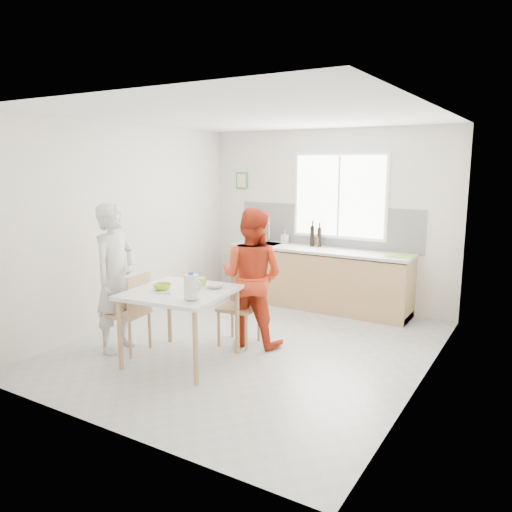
{
  "coord_description": "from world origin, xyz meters",
  "views": [
    {
      "loc": [
        3.01,
        -4.89,
        2.19
      ],
      "look_at": [
        -0.05,
        0.2,
        1.08
      ],
      "focal_mm": 35.0,
      "sensor_mm": 36.0,
      "label": 1
    }
  ],
  "objects_px": {
    "wine_bottle_a": "(312,236)",
    "bowl_green": "(162,287)",
    "dining_table": "(180,298)",
    "person_white": "(116,278)",
    "milk_jug": "(192,286)",
    "chair_far": "(241,302)",
    "chair_left": "(131,309)",
    "bowl_white": "(215,286)",
    "wine_bottle_b": "(319,237)",
    "person_red": "(252,277)"
  },
  "relations": [
    {
      "from": "person_red",
      "to": "wine_bottle_a",
      "type": "bearing_deg",
      "value": -93.22
    },
    {
      "from": "person_white",
      "to": "dining_table",
      "type": "bearing_deg",
      "value": -90.0
    },
    {
      "from": "person_red",
      "to": "bowl_white",
      "type": "relative_size",
      "value": 8.56
    },
    {
      "from": "bowl_green",
      "to": "chair_left",
      "type": "bearing_deg",
      "value": -179.12
    },
    {
      "from": "wine_bottle_a",
      "to": "milk_jug",
      "type": "bearing_deg",
      "value": -88.21
    },
    {
      "from": "dining_table",
      "to": "person_white",
      "type": "distance_m",
      "value": 0.89
    },
    {
      "from": "milk_jug",
      "to": "dining_table",
      "type": "bearing_deg",
      "value": 139.12
    },
    {
      "from": "chair_far",
      "to": "bowl_green",
      "type": "distance_m",
      "value": 1.08
    },
    {
      "from": "bowl_green",
      "to": "milk_jug",
      "type": "relative_size",
      "value": 0.77
    },
    {
      "from": "bowl_white",
      "to": "chair_left",
      "type": "bearing_deg",
      "value": -158.83
    },
    {
      "from": "chair_left",
      "to": "person_red",
      "type": "xyz_separation_m",
      "value": [
        1.06,
        0.97,
        0.32
      ]
    },
    {
      "from": "chair_far",
      "to": "bowl_white",
      "type": "height_order",
      "value": "chair_far"
    },
    {
      "from": "dining_table",
      "to": "bowl_white",
      "type": "bearing_deg",
      "value": 46.65
    },
    {
      "from": "chair_left",
      "to": "person_white",
      "type": "height_order",
      "value": "person_white"
    },
    {
      "from": "person_red",
      "to": "milk_jug",
      "type": "xyz_separation_m",
      "value": [
        -0.03,
        -1.13,
        0.13
      ]
    },
    {
      "from": "chair_far",
      "to": "wine_bottle_b",
      "type": "xyz_separation_m",
      "value": [
        0.13,
        2.03,
        0.56
      ]
    },
    {
      "from": "person_red",
      "to": "wine_bottle_a",
      "type": "height_order",
      "value": "person_red"
    },
    {
      "from": "dining_table",
      "to": "person_red",
      "type": "relative_size",
      "value": 0.71
    },
    {
      "from": "wine_bottle_a",
      "to": "wine_bottle_b",
      "type": "bearing_deg",
      "value": 3.09
    },
    {
      "from": "bowl_white",
      "to": "bowl_green",
      "type": "bearing_deg",
      "value": -142.2
    },
    {
      "from": "milk_jug",
      "to": "wine_bottle_a",
      "type": "height_order",
      "value": "wine_bottle_a"
    },
    {
      "from": "bowl_white",
      "to": "wine_bottle_b",
      "type": "relative_size",
      "value": 0.65
    },
    {
      "from": "bowl_green",
      "to": "person_red",
      "type": "bearing_deg",
      "value": 59.01
    },
    {
      "from": "chair_far",
      "to": "dining_table",
      "type": "bearing_deg",
      "value": -113.11
    },
    {
      "from": "dining_table",
      "to": "milk_jug",
      "type": "height_order",
      "value": "milk_jug"
    },
    {
      "from": "chair_left",
      "to": "wine_bottle_a",
      "type": "height_order",
      "value": "wine_bottle_a"
    },
    {
      "from": "wine_bottle_a",
      "to": "bowl_green",
      "type": "bearing_deg",
      "value": -98.66
    },
    {
      "from": "chair_left",
      "to": "chair_far",
      "type": "distance_m",
      "value": 1.32
    },
    {
      "from": "wine_bottle_a",
      "to": "chair_far",
      "type": "bearing_deg",
      "value": -90.22
    },
    {
      "from": "bowl_green",
      "to": "bowl_white",
      "type": "xyz_separation_m",
      "value": [
        0.46,
        0.36,
        -0.01
      ]
    },
    {
      "from": "dining_table",
      "to": "bowl_green",
      "type": "bearing_deg",
      "value": -159.12
    },
    {
      "from": "chair_left",
      "to": "bowl_white",
      "type": "relative_size",
      "value": 4.81
    },
    {
      "from": "person_red",
      "to": "bowl_green",
      "type": "bearing_deg",
      "value": 52.17
    },
    {
      "from": "person_red",
      "to": "wine_bottle_b",
      "type": "distance_m",
      "value": 2.02
    },
    {
      "from": "bowl_white",
      "to": "wine_bottle_b",
      "type": "xyz_separation_m",
      "value": [
        0.11,
        2.61,
        0.23
      ]
    },
    {
      "from": "chair_left",
      "to": "bowl_white",
      "type": "xyz_separation_m",
      "value": [
        0.94,
        0.36,
        0.32
      ]
    },
    {
      "from": "dining_table",
      "to": "chair_far",
      "type": "bearing_deg",
      "value": 73.73
    },
    {
      "from": "dining_table",
      "to": "chair_far",
      "type": "xyz_separation_m",
      "value": [
        0.25,
        0.86,
        -0.22
      ]
    },
    {
      "from": "bowl_white",
      "to": "milk_jug",
      "type": "height_order",
      "value": "milk_jug"
    },
    {
      "from": "person_white",
      "to": "person_red",
      "type": "relative_size",
      "value": 1.04
    },
    {
      "from": "dining_table",
      "to": "person_red",
      "type": "distance_m",
      "value": 0.97
    },
    {
      "from": "person_white",
      "to": "milk_jug",
      "type": "height_order",
      "value": "person_white"
    },
    {
      "from": "wine_bottle_b",
      "to": "milk_jug",
      "type": "bearing_deg",
      "value": -90.37
    },
    {
      "from": "person_white",
      "to": "bowl_white",
      "type": "distance_m",
      "value": 1.2
    },
    {
      "from": "chair_left",
      "to": "wine_bottle_a",
      "type": "distance_m",
      "value": 3.16
    },
    {
      "from": "wine_bottle_a",
      "to": "wine_bottle_b",
      "type": "relative_size",
      "value": 1.07
    },
    {
      "from": "person_white",
      "to": "wine_bottle_b",
      "type": "distance_m",
      "value": 3.25
    },
    {
      "from": "wine_bottle_a",
      "to": "chair_left",
      "type": "bearing_deg",
      "value": -107.45
    },
    {
      "from": "bowl_green",
      "to": "milk_jug",
      "type": "height_order",
      "value": "milk_jug"
    },
    {
      "from": "person_red",
      "to": "milk_jug",
      "type": "distance_m",
      "value": 1.13
    }
  ]
}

